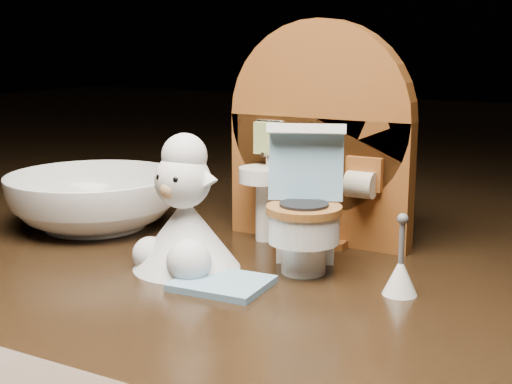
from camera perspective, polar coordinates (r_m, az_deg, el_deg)
backdrop_panel at (r=0.49m, az=4.98°, el=3.64°), size 0.13×0.05×0.15m
toy_toilet at (r=0.43m, az=3.95°, el=-1.97°), size 0.05×0.06×0.09m
bath_mat at (r=0.41m, az=-2.74°, el=-7.31°), size 0.05×0.04×0.00m
toilet_brush at (r=0.40m, az=11.48°, el=-6.40°), size 0.02×0.02×0.05m
plush_lamb at (r=0.43m, az=-5.77°, el=-2.39°), size 0.07×0.07×0.09m
ceramic_bowl at (r=0.54m, az=-12.81°, el=-0.70°), size 0.15×0.15×0.04m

